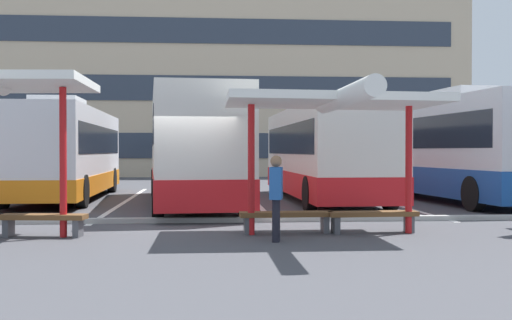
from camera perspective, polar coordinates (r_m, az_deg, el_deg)
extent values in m
plane|color=#47474C|center=(15.31, -6.48, -5.58)|extent=(160.00, 160.00, 0.00)
cube|color=#C6B293|center=(48.68, -5.15, 7.61)|extent=(36.83, 13.21, 14.94)
cube|color=#2D3847|center=(41.71, -5.24, 1.29)|extent=(33.89, 0.08, 1.64)
cube|color=#2D3847|center=(41.91, -5.25, 6.41)|extent=(33.89, 0.08, 1.64)
cube|color=#2D3847|center=(42.43, -5.26, 11.43)|extent=(33.89, 0.08, 1.64)
cylinder|color=black|center=(26.14, -21.76, -1.88)|extent=(0.33, 1.01, 1.00)
cube|color=silver|center=(23.47, -16.61, 0.76)|extent=(2.76, 10.58, 2.84)
cube|color=orange|center=(23.50, -16.60, -1.94)|extent=(2.80, 10.62, 0.63)
cube|color=black|center=(23.48, -16.61, 1.72)|extent=(2.76, 9.74, 0.94)
cube|color=black|center=(28.63, -14.67, 1.45)|extent=(2.20, 0.13, 1.70)
cube|color=silver|center=(22.24, -17.26, 4.88)|extent=(1.55, 2.24, 0.36)
cylinder|color=black|center=(27.31, -17.54, -1.75)|extent=(0.32, 1.01, 1.00)
cylinder|color=black|center=(26.95, -12.75, -1.77)|extent=(0.32, 1.01, 1.00)
cylinder|color=black|center=(20.21, -21.74, -2.66)|extent=(0.32, 1.01, 1.00)
cylinder|color=black|center=(19.70, -15.28, -2.72)|extent=(0.32, 1.01, 1.00)
cube|color=silver|center=(20.39, -5.80, 1.15)|extent=(3.39, 11.58, 3.10)
cube|color=red|center=(20.42, -5.79, -2.13)|extent=(3.43, 11.62, 0.76)
cube|color=black|center=(20.40, -5.80, 2.61)|extent=(3.34, 10.67, 0.96)
cube|color=black|center=(26.06, -6.59, 1.89)|extent=(2.12, 0.26, 1.86)
cube|color=silver|center=(19.06, -5.53, 6.38)|extent=(1.63, 2.32, 0.36)
cylinder|color=black|center=(24.49, -8.99, -2.01)|extent=(0.38, 1.02, 1.00)
cylinder|color=black|center=(24.60, -3.83, -1.99)|extent=(0.38, 1.02, 1.00)
cylinder|color=black|center=(16.29, -8.77, -3.44)|extent=(0.38, 1.02, 1.00)
cylinder|color=black|center=(16.47, -1.02, -3.38)|extent=(0.38, 1.02, 1.00)
cube|color=silver|center=(21.84, 6.04, 0.79)|extent=(2.71, 10.75, 2.85)
cube|color=red|center=(21.86, 6.03, -1.96)|extent=(2.75, 10.79, 0.74)
cube|color=black|center=(21.84, 6.04, 1.82)|extent=(2.73, 9.89, 0.96)
cube|color=black|center=(27.07, 3.76, 1.52)|extent=(2.21, 0.12, 1.71)
cube|color=silver|center=(20.59, 6.80, 5.26)|extent=(1.55, 2.23, 0.36)
cylinder|color=black|center=(25.37, 1.76, -1.91)|extent=(0.32, 1.01, 1.00)
cylinder|color=black|center=(25.77, 6.86, -1.87)|extent=(0.32, 1.01, 1.00)
cylinder|color=black|center=(17.97, 4.84, -3.03)|extent=(0.32, 1.01, 1.00)
cylinder|color=black|center=(18.53, 11.89, -2.93)|extent=(0.32, 1.01, 1.00)
cube|color=silver|center=(23.19, 16.61, 1.08)|extent=(3.58, 11.68, 3.10)
cube|color=#194C9E|center=(23.21, 16.60, -1.64)|extent=(3.63, 11.72, 0.90)
cube|color=black|center=(23.19, 16.61, 2.27)|extent=(3.53, 10.76, 1.04)
cube|color=black|center=(28.43, 11.52, 1.79)|extent=(2.27, 0.28, 1.86)
cube|color=silver|center=(21.98, 18.29, 5.60)|extent=(1.74, 2.33, 0.36)
cylinder|color=black|center=(26.57, 10.33, -1.80)|extent=(0.39, 1.02, 1.00)
cylinder|color=black|center=(27.47, 15.00, -1.73)|extent=(0.39, 1.02, 1.00)
cylinder|color=black|center=(18.99, 18.89, -2.87)|extent=(0.39, 1.02, 1.00)
cube|color=white|center=(21.95, -11.57, -3.64)|extent=(0.16, 14.00, 0.01)
cube|color=white|center=(21.85, -0.19, -3.65)|extent=(0.16, 14.00, 0.01)
cube|color=white|center=(22.60, 10.87, -3.52)|extent=(0.16, 14.00, 0.01)
cube|color=white|center=(24.11, 20.88, -3.28)|extent=(0.16, 14.00, 0.01)
cylinder|color=red|center=(13.14, -16.85, -0.20)|extent=(0.14, 0.14, 2.96)
cube|color=brown|center=(13.36, -18.48, -4.83)|extent=(1.74, 0.63, 0.10)
cube|color=#4C4C51|center=(13.65, -21.23, -5.68)|extent=(0.16, 0.35, 0.35)
cube|color=#4C4C51|center=(13.15, -15.62, -5.90)|extent=(0.16, 0.35, 0.35)
cylinder|color=red|center=(12.94, -0.43, -0.87)|extent=(0.14, 0.14, 2.65)
cylinder|color=red|center=(13.58, 13.48, -0.81)|extent=(0.14, 0.14, 2.65)
cube|color=white|center=(13.20, 6.70, 5.26)|extent=(4.27, 2.92, 0.20)
cylinder|color=white|center=(11.91, 7.94, 5.59)|extent=(0.36, 4.27, 0.36)
cube|color=brown|center=(13.22, 2.72, -4.85)|extent=(1.94, 0.48, 0.10)
cube|color=#4C4C51|center=(13.14, -0.79, -5.87)|extent=(0.13, 0.34, 0.35)
cube|color=#4C4C51|center=(13.39, 6.17, -5.75)|extent=(0.13, 0.34, 0.35)
cube|color=brown|center=(13.51, 10.37, -4.74)|extent=(1.89, 0.51, 0.10)
cube|color=#4C4C51|center=(13.32, 7.12, -5.79)|extent=(0.14, 0.34, 0.35)
cube|color=#4C4C51|center=(13.79, 13.51, -5.58)|extent=(0.14, 0.34, 0.35)
cube|color=#ADADA8|center=(15.31, -6.48, -5.36)|extent=(44.00, 0.24, 0.12)
cylinder|color=black|center=(11.94, 1.78, -5.45)|extent=(0.14, 0.14, 0.80)
cylinder|color=black|center=(12.11, 1.84, -5.37)|extent=(0.14, 0.14, 0.80)
cube|color=#2659A5|center=(11.97, 1.81, -2.07)|extent=(0.30, 0.50, 0.60)
sphere|color=#936B4C|center=(11.96, 1.81, -0.11)|extent=(0.22, 0.22, 0.22)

